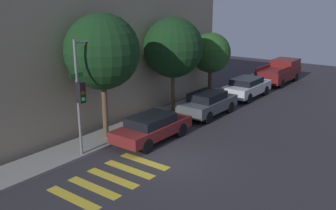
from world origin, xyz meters
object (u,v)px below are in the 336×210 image
(traffic_light_pole, at_px, (87,80))
(sedan_far_end, at_px, (247,87))
(tree_far_end, at_px, (211,53))
(sedan_near_corner, at_px, (152,127))
(pickup_truck, at_px, (280,71))
(tree_midblock, at_px, (173,48))
(sedan_middle, at_px, (208,103))
(tree_near_corner, at_px, (102,52))

(traffic_light_pole, bearing_deg, sedan_far_end, -5.27)
(tree_far_end, bearing_deg, sedan_near_corner, -167.10)
(pickup_truck, height_order, tree_midblock, tree_midblock)
(traffic_light_pole, height_order, tree_midblock, tree_midblock)
(sedan_middle, distance_m, tree_far_end, 4.90)
(traffic_light_pole, height_order, sedan_near_corner, traffic_light_pole)
(sedan_middle, height_order, sedan_far_end, sedan_middle)
(sedan_middle, xyz_separation_m, sedan_far_end, (5.44, -0.00, -0.01))
(sedan_near_corner, relative_size, tree_far_end, 0.96)
(sedan_far_end, height_order, tree_near_corner, tree_near_corner)
(sedan_middle, xyz_separation_m, tree_midblock, (-0.79, 2.08, 3.30))
(pickup_truck, bearing_deg, tree_midblock, 170.67)
(sedan_near_corner, distance_m, sedan_middle, 5.39)
(sedan_far_end, distance_m, tree_far_end, 3.69)
(sedan_near_corner, distance_m, tree_far_end, 9.64)
(traffic_light_pole, distance_m, tree_far_end, 12.03)
(pickup_truck, height_order, tree_near_corner, tree_near_corner)
(sedan_near_corner, xyz_separation_m, tree_midblock, (4.60, 2.08, 3.35))
(sedan_middle, distance_m, pickup_truck, 11.85)
(traffic_light_pole, bearing_deg, sedan_near_corner, -23.42)
(tree_near_corner, bearing_deg, tree_far_end, 0.00)
(tree_near_corner, distance_m, tree_midblock, 5.80)
(sedan_near_corner, distance_m, sedan_far_end, 10.84)
(sedan_near_corner, height_order, sedan_far_end, sedan_far_end)
(traffic_light_pole, distance_m, tree_midblock, 7.60)
(tree_near_corner, bearing_deg, sedan_middle, -17.51)
(tree_near_corner, bearing_deg, sedan_far_end, -9.80)
(traffic_light_pole, distance_m, sedan_near_corner, 4.21)
(sedan_near_corner, xyz_separation_m, sedan_middle, (5.39, 0.00, 0.05))
(sedan_near_corner, bearing_deg, tree_far_end, 12.90)
(traffic_light_pole, relative_size, sedan_middle, 1.23)
(pickup_truck, bearing_deg, tree_far_end, 165.75)
(sedan_near_corner, distance_m, tree_midblock, 6.06)
(traffic_light_pole, bearing_deg, sedan_middle, -8.68)
(sedan_near_corner, relative_size, tree_near_corner, 0.71)
(tree_midblock, relative_size, tree_far_end, 1.26)
(pickup_truck, relative_size, tree_far_end, 1.15)
(sedan_near_corner, height_order, tree_midblock, tree_midblock)
(pickup_truck, relative_size, tree_midblock, 0.91)
(traffic_light_pole, xyz_separation_m, tree_midblock, (7.53, 0.81, 0.62))
(sedan_far_end, bearing_deg, traffic_light_pole, 174.73)
(traffic_light_pole, relative_size, tree_near_corner, 0.84)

